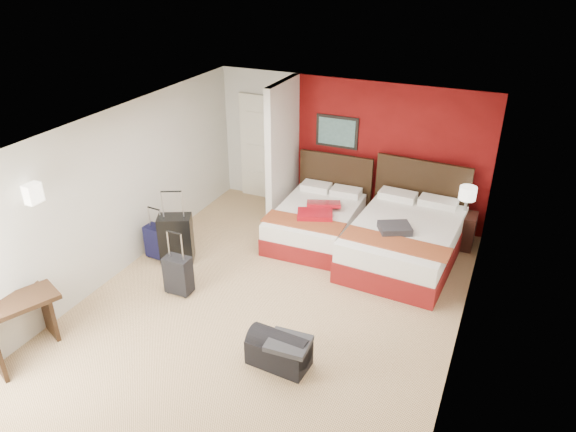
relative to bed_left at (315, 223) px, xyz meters
The scene contains 17 objects.
ground 2.06m from the bed_left, 86.39° to the right, with size 6.50×6.50×0.00m, color #D9B685.
room_walls 1.72m from the bed_left, 154.28° to the right, with size 5.02×6.52×2.50m.
red_accent_panel 1.78m from the bed_left, 53.72° to the left, with size 3.50×0.04×2.50m, color maroon.
partition_wall 1.43m from the bed_left, 146.52° to the left, with size 0.12×1.20×2.50m, color silver.
entry_door 2.13m from the bed_left, 144.27° to the left, with size 0.82×0.06×2.05m, color silver.
bed_left is the anchor object (origin of this frame).
bed_right 1.55m from the bed_left, ahead, with size 1.54×2.20×0.66m, color white.
red_suitcase_open 0.35m from the bed_left, 45.00° to the right, with size 0.57×0.78×0.10m, color maroon.
jacket_bundle 1.57m from the bed_left, 17.13° to the right, with size 0.46×0.37×0.11m, color #343338.
nightstand 2.43m from the bed_left, 17.55° to the left, with size 0.42×0.42×0.59m, color black.
table_lamp 2.49m from the bed_left, 17.55° to the left, with size 0.27×0.27×0.49m, color silver.
suitcase_black 2.35m from the bed_left, 137.21° to the right, with size 0.51×0.32×0.77m, color black.
suitcase_charcoal 2.62m from the bed_left, 117.41° to the right, with size 0.38×0.23×0.56m, color black.
suitcase_navy 2.63m from the bed_left, 141.76° to the right, with size 0.38×0.23×0.53m, color #111133.
duffel_bag 3.17m from the bed_left, 76.62° to the right, with size 0.73×0.39×0.37m, color black.
jacket_draped 3.26m from the bed_left, 74.25° to the right, with size 0.49×0.41×0.07m, color #323237.
desk 4.71m from the bed_left, 117.73° to the right, with size 0.47×0.93×0.78m, color black.
Camera 1 is at (2.72, -5.55, 4.54)m, focal length 33.42 mm.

